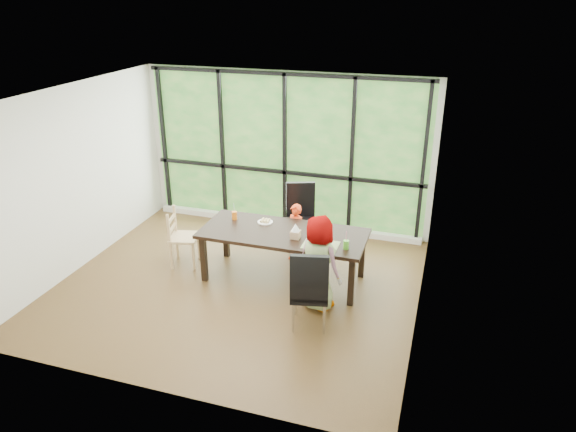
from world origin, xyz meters
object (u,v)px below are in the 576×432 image
(child_toddler, at_px, (295,233))
(plate_far, at_px, (265,222))
(chair_window_leather, at_px, (301,218))
(tissue_box, at_px, (296,234))
(chair_end_beech, at_px, (184,237))
(chair_interior_leather, at_px, (310,287))
(plate_near, at_px, (323,245))
(dining_table, at_px, (283,255))
(orange_cup, at_px, (234,215))
(child_older, at_px, (321,263))
(green_cup, at_px, (346,245))

(child_toddler, relative_size, plate_far, 4.12)
(chair_window_leather, bearing_deg, tissue_box, -97.75)
(chair_end_beech, bearing_deg, tissue_box, -107.08)
(chair_interior_leather, height_order, tissue_box, chair_interior_leather)
(plate_near, bearing_deg, dining_table, 158.69)
(chair_interior_leather, distance_m, chair_end_beech, 2.43)
(plate_far, bearing_deg, orange_cup, -177.21)
(dining_table, bearing_deg, chair_window_leather, 91.37)
(child_toddler, bearing_deg, chair_interior_leather, -43.61)
(dining_table, distance_m, tissue_box, 0.50)
(child_older, bearing_deg, chair_end_beech, 10.40)
(chair_interior_leather, height_order, plate_near, chair_interior_leather)
(chair_end_beech, distance_m, child_toddler, 1.69)
(dining_table, bearing_deg, child_older, -38.79)
(dining_table, xyz_separation_m, chair_interior_leather, (0.66, -0.99, 0.17))
(tissue_box, bearing_deg, child_older, -41.57)
(dining_table, xyz_separation_m, orange_cup, (-0.83, 0.21, 0.44))
(tissue_box, bearing_deg, dining_table, 147.99)
(chair_end_beech, height_order, green_cup, chair_end_beech)
(dining_table, height_order, orange_cup, orange_cup)
(green_cup, bearing_deg, chair_end_beech, 175.08)
(dining_table, relative_size, child_older, 1.80)
(chair_end_beech, distance_m, orange_cup, 0.86)
(chair_end_beech, distance_m, tissue_box, 1.83)
(chair_window_leather, distance_m, chair_end_beech, 1.85)
(plate_far, bearing_deg, plate_near, -25.72)
(child_older, height_order, plate_far, child_older)
(chair_window_leather, relative_size, tissue_box, 8.52)
(orange_cup, bearing_deg, chair_window_leather, 44.15)
(dining_table, height_order, chair_interior_leather, chair_interior_leather)
(chair_end_beech, xyz_separation_m, plate_far, (1.21, 0.26, 0.31))
(child_older, distance_m, tissue_box, 0.65)
(orange_cup, xyz_separation_m, tissue_box, (1.05, -0.34, -0.01))
(dining_table, relative_size, chair_interior_leather, 2.17)
(chair_window_leather, distance_m, orange_cup, 1.16)
(plate_near, relative_size, tissue_box, 1.84)
(dining_table, xyz_separation_m, tissue_box, (0.22, -0.14, 0.43))
(chair_end_beech, xyz_separation_m, child_toddler, (1.57, 0.63, 0.01))
(chair_end_beech, height_order, plate_far, chair_end_beech)
(chair_window_leather, distance_m, tissue_box, 1.18)
(plate_far, xyz_separation_m, tissue_box, (0.58, -0.37, 0.05))
(chair_interior_leather, xyz_separation_m, plate_near, (-0.03, 0.75, 0.22))
(chair_end_beech, bearing_deg, plate_far, -91.52)
(chair_window_leather, relative_size, plate_far, 4.79)
(child_toddler, bearing_deg, plate_near, -29.27)
(child_toddler, xyz_separation_m, tissue_box, (0.22, -0.73, 0.34))
(chair_interior_leather, bearing_deg, plate_far, -62.53)
(chair_end_beech, xyz_separation_m, orange_cup, (0.74, 0.24, 0.36))
(plate_far, relative_size, plate_near, 0.97)
(chair_end_beech, height_order, orange_cup, chair_end_beech)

